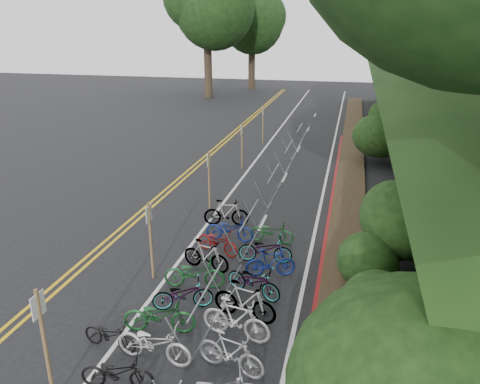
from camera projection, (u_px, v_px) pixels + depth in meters
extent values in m
cube|color=gold|center=(141.00, 211.00, 19.73)|extent=(0.12, 80.00, 0.01)
cube|color=gold|center=(147.00, 212.00, 19.67)|extent=(0.12, 80.00, 0.01)
cube|color=silver|center=(212.00, 218.00, 19.04)|extent=(0.12, 80.00, 0.01)
cube|color=silver|center=(316.00, 228.00, 18.12)|extent=(0.12, 80.00, 0.01)
cube|color=silver|center=(222.00, 306.00, 13.09)|extent=(0.10, 1.60, 0.01)
cube|color=silver|center=(263.00, 223.00, 18.58)|extent=(0.10, 1.60, 0.01)
cube|color=silver|center=(285.00, 177.00, 24.07)|extent=(0.10, 1.60, 0.01)
cube|color=silver|center=(299.00, 149.00, 29.56)|extent=(0.10, 1.60, 0.01)
cube|color=silver|center=(308.00, 129.00, 35.04)|extent=(0.10, 1.60, 0.01)
cube|color=silver|center=(315.00, 115.00, 40.53)|extent=(0.10, 1.60, 0.01)
cube|color=maroon|center=(332.00, 209.00, 19.82)|extent=(0.25, 28.00, 0.10)
cube|color=#382819|center=(352.00, 151.00, 28.80)|extent=(1.40, 44.00, 0.16)
ellipsoid|color=#284C19|center=(379.00, 315.00, 10.92)|extent=(2.00, 2.80, 1.60)
ellipsoid|color=#284C19|center=(400.00, 217.00, 15.15)|extent=(2.60, 3.64, 2.08)
ellipsoid|color=#284C19|center=(419.00, 158.00, 20.22)|extent=(2.20, 3.08, 1.76)
ellipsoid|color=#284C19|center=(379.00, 135.00, 26.16)|extent=(3.00, 4.20, 2.40)
ellipsoid|color=#284C19|center=(387.00, 114.00, 31.44)|extent=(2.40, 3.36, 1.92)
ellipsoid|color=#284C19|center=(403.00, 96.00, 34.58)|extent=(2.80, 3.92, 2.24)
ellipsoid|color=#284C19|center=(367.00, 260.00, 13.76)|extent=(1.80, 2.52, 1.44)
ellipsoid|color=#284C19|center=(428.00, 126.00, 23.50)|extent=(3.20, 4.48, 2.56)
cylinder|color=#2D2319|center=(455.00, 44.00, 30.87)|extent=(0.86, 0.86, 6.82)
cylinder|color=#2D2319|center=(472.00, 25.00, 37.24)|extent=(0.92, 0.92, 7.79)
cylinder|color=#2D2319|center=(208.00, 67.00, 49.44)|extent=(0.84, 0.84, 6.33)
ellipsoid|color=black|center=(207.00, 9.00, 47.49)|extent=(8.66, 8.66, 8.22)
cylinder|color=#2D2319|center=(252.00, 64.00, 56.18)|extent=(0.81, 0.81, 5.84)
ellipsoid|color=black|center=(252.00, 18.00, 54.43)|extent=(7.57, 7.57, 7.19)
cylinder|color=gray|center=(207.00, 288.00, 11.81)|extent=(0.05, 3.00, 0.05)
cylinder|color=gray|center=(178.00, 340.00, 10.78)|extent=(0.58, 0.04, 1.13)
cylinder|color=gray|center=(201.00, 343.00, 10.66)|extent=(0.58, 0.04, 1.13)
cylinder|color=gray|center=(213.00, 279.00, 13.34)|extent=(0.58, 0.04, 1.13)
cylinder|color=gray|center=(232.00, 282.00, 13.22)|extent=(0.58, 0.04, 1.13)
cylinder|color=gray|center=(250.00, 214.00, 16.38)|extent=(0.05, 3.00, 0.05)
cylinder|color=gray|center=(232.00, 246.00, 15.36)|extent=(0.58, 0.04, 1.13)
cylinder|color=gray|center=(249.00, 248.00, 15.23)|extent=(0.58, 0.04, 1.13)
cylinder|color=gray|center=(250.00, 214.00, 17.92)|extent=(0.58, 0.04, 1.13)
cylinder|color=gray|center=(264.00, 215.00, 17.80)|extent=(0.58, 0.04, 1.13)
cylinder|color=gray|center=(273.00, 173.00, 20.96)|extent=(0.05, 3.00, 0.05)
cylinder|color=gray|center=(261.00, 195.00, 19.93)|extent=(0.58, 0.04, 1.13)
cylinder|color=gray|center=(274.00, 196.00, 19.81)|extent=(0.58, 0.04, 1.13)
cylinder|color=gray|center=(272.00, 175.00, 22.49)|extent=(0.58, 0.04, 1.13)
cylinder|color=gray|center=(284.00, 176.00, 22.37)|extent=(0.58, 0.04, 1.13)
cylinder|color=gray|center=(289.00, 146.00, 25.53)|extent=(0.05, 3.00, 0.05)
cylinder|color=gray|center=(279.00, 163.00, 24.51)|extent=(0.58, 0.04, 1.13)
cylinder|color=gray|center=(290.00, 164.00, 24.38)|extent=(0.58, 0.04, 1.13)
cylinder|color=gray|center=(287.00, 150.00, 27.07)|extent=(0.58, 0.04, 1.13)
cylinder|color=gray|center=(297.00, 150.00, 26.94)|extent=(0.58, 0.04, 1.13)
cylinder|color=gray|center=(300.00, 128.00, 30.10)|extent=(0.05, 3.00, 0.05)
cylinder|color=gray|center=(292.00, 141.00, 29.08)|extent=(0.58, 0.04, 1.13)
cylinder|color=gray|center=(301.00, 142.00, 28.96)|extent=(0.58, 0.04, 1.13)
cylinder|color=gray|center=(297.00, 132.00, 31.64)|extent=(0.58, 0.04, 1.13)
cylinder|color=gray|center=(306.00, 132.00, 31.52)|extent=(0.58, 0.04, 1.13)
cylinder|color=brown|center=(45.00, 348.00, 9.32)|extent=(0.08, 0.08, 2.70)
cube|color=silver|center=(38.00, 305.00, 8.98)|extent=(0.02, 0.40, 0.50)
cylinder|color=brown|center=(151.00, 241.00, 14.13)|extent=(0.08, 0.08, 2.50)
cube|color=silver|center=(149.00, 214.00, 13.83)|extent=(0.02, 0.40, 0.50)
cylinder|color=brown|center=(209.00, 181.00, 19.62)|extent=(0.08, 0.08, 2.50)
cube|color=silver|center=(209.00, 160.00, 19.32)|extent=(0.02, 0.40, 0.50)
cylinder|color=brown|center=(242.00, 146.00, 25.11)|extent=(0.08, 0.08, 2.50)
cube|color=silver|center=(242.00, 130.00, 24.80)|extent=(0.02, 0.40, 0.50)
cylinder|color=brown|center=(263.00, 124.00, 30.60)|extent=(0.08, 0.08, 2.50)
cube|color=silver|center=(263.00, 111.00, 30.29)|extent=(0.02, 0.40, 0.50)
imported|color=black|center=(110.00, 335.00, 11.26)|extent=(0.74, 1.54, 0.78)
imported|color=black|center=(117.00, 372.00, 10.00)|extent=(0.79, 1.68, 0.85)
imported|color=beige|center=(154.00, 343.00, 10.81)|extent=(0.82, 1.94, 0.99)
imported|color=#9E9EA3|center=(231.00, 353.00, 10.46)|extent=(0.89, 1.76, 1.02)
imported|color=#144C1E|center=(159.00, 315.00, 11.85)|extent=(0.96, 1.94, 0.97)
imported|color=beige|center=(236.00, 319.00, 11.58)|extent=(0.83, 1.89, 1.10)
imported|color=slate|center=(183.00, 294.00, 12.85)|extent=(1.17, 1.78, 0.88)
imported|color=slate|center=(245.00, 301.00, 12.35)|extent=(0.90, 1.88, 1.09)
imported|color=#144C1E|center=(194.00, 273.00, 13.88)|extent=(0.93, 1.90, 0.96)
imported|color=slate|center=(254.00, 281.00, 13.46)|extent=(1.25, 1.90, 0.94)
imported|color=slate|center=(206.00, 255.00, 14.88)|extent=(0.88, 1.74, 1.01)
imported|color=navy|center=(270.00, 263.00, 14.49)|extent=(0.90, 1.63, 0.94)
imported|color=maroon|center=(218.00, 241.00, 15.98)|extent=(1.13, 1.76, 0.87)
imported|color=slate|center=(265.00, 249.00, 15.36)|extent=(0.75, 1.82, 0.94)
imported|color=navy|center=(230.00, 229.00, 16.90)|extent=(0.62, 1.76, 0.92)
imported|color=#144C1E|center=(272.00, 232.00, 16.76)|extent=(0.65, 1.63, 0.84)
imported|color=slate|center=(226.00, 213.00, 18.16)|extent=(0.80, 1.82, 1.06)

